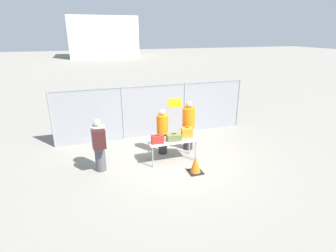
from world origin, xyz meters
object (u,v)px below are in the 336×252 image
suitcase_red (157,139)px  traffic_cone (196,165)px  traveler_hooded (99,144)px  security_worker_far (188,125)px  suitcase_orange (187,133)px  utility_trailer (190,112)px  inspection_table (172,142)px  security_worker_near (163,131)px  suitcase_olive (174,137)px

suitcase_red → traffic_cone: 1.49m
traveler_hooded → security_worker_far: size_ratio=0.93×
suitcase_red → traveler_hooded: traveler_hooded is taller
suitcase_orange → traveler_hooded: traveler_hooded is taller
utility_trailer → inspection_table: bearing=-120.8°
security_worker_near → traffic_cone: bearing=113.2°
inspection_table → suitcase_red: size_ratio=4.13×
suitcase_red → utility_trailer: (2.89, 4.05, -0.49)m
suitcase_olive → security_worker_far: (0.84, 0.76, 0.09)m
utility_trailer → traffic_cone: utility_trailer is taller
inspection_table → utility_trailer: bearing=59.2°
inspection_table → traveler_hooded: (-2.39, 0.00, 0.26)m
inspection_table → security_worker_far: security_worker_far is taller
traffic_cone → inspection_table: bearing=112.9°
traffic_cone → suitcase_red: bearing=136.3°
suitcase_orange → traveler_hooded: (-2.96, -0.09, 0.02)m
security_worker_far → inspection_table: bearing=42.2°
traveler_hooded → traffic_cone: bearing=-19.9°
inspection_table → utility_trailer: size_ratio=0.48×
suitcase_orange → traveler_hooded: 2.96m
security_worker_near → utility_trailer: size_ratio=0.49×
traveler_hooded → traffic_cone: (2.82, -1.03, -0.70)m
inspection_table → security_worker_near: 0.69m
suitcase_olive → utility_trailer: (2.30, 4.00, -0.47)m
traveler_hooded → security_worker_far: 3.36m
suitcase_olive → suitcase_orange: bearing=14.5°
suitcase_red → suitcase_olive: suitcase_red is taller
security_worker_far → traveler_hooded: bearing=15.8°
suitcase_olive → inspection_table: bearing=137.8°
inspection_table → suitcase_olive: (0.05, -0.04, 0.18)m
security_worker_near → traffic_cone: 1.87m
security_worker_near → utility_trailer: 4.16m
inspection_table → traffic_cone: bearing=-67.1°
security_worker_far → traffic_cone: bearing=78.7°
suitcase_orange → security_worker_far: (0.32, 0.62, 0.03)m
traveler_hooded → security_worker_far: bearing=12.4°
suitcase_red → utility_trailer: suitcase_red is taller
suitcase_olive → security_worker_far: security_worker_far is taller
suitcase_red → suitcase_orange: bearing=9.6°
inspection_table → security_worker_near: size_ratio=0.98×
traveler_hooded → suitcase_orange: bearing=1.9°
suitcase_orange → traffic_cone: bearing=-97.1°
suitcase_red → security_worker_far: (1.43, 0.81, 0.07)m
security_worker_far → traffic_cone: (-0.46, -1.74, -0.71)m
suitcase_olive → traffic_cone: suitcase_olive is taller
security_worker_far → traffic_cone: size_ratio=3.37×
suitcase_olive → traffic_cone: size_ratio=0.91×
suitcase_orange → security_worker_far: 0.70m
suitcase_orange → utility_trailer: bearing=65.2°
suitcase_red → inspection_table: bearing=10.3°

